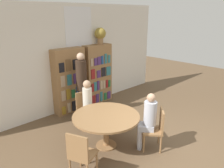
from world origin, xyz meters
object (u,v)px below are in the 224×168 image
Objects in this scene: seated_reader_left at (88,103)px; seated_reader_right at (148,118)px; chair_left_side at (85,108)px; flower_vase at (100,34)px; bookshelf_right at (98,74)px; reading_table at (106,120)px; librarian_standing at (81,79)px; bookshelf_left at (69,81)px; chair_far_side at (156,127)px; chair_near_camera at (81,153)px.

seated_reader_right is at bearing 117.10° from seated_reader_left.
flower_vase is at bearing -131.40° from chair_left_side.
reading_table is (-1.50, -2.02, -0.29)m from bookshelf_right.
reading_table is 1.67m from librarian_standing.
seated_reader_right reaches higher than reading_table.
chair_left_side is (-0.23, -1.01, -0.42)m from bookshelf_left.
reading_table is 1.12× the size of seated_reader_left.
reading_table is 0.85m from seated_reader_left.
flower_vase is (1.18, 0.00, 1.21)m from bookshelf_left.
seated_reader_right is at bearing -87.75° from bookshelf_left.
chair_left_side is at bearing -141.48° from bookshelf_right.
flower_vase is (0.14, 0.00, 1.21)m from bookshelf_right.
chair_near_camera is at bearing 126.00° from chair_far_side.
seated_reader_left reaches higher than chair_far_side.
bookshelf_left is 3.72× the size of flower_vase.
seated_reader_left is 1.01× the size of seated_reader_right.
bookshelf_left reaches higher than seated_reader_right.
bookshelf_right is 1.12m from librarian_standing.
chair_near_camera is 0.71× the size of seated_reader_left.
seated_reader_right is (1.52, -0.24, 0.20)m from chair_near_camera.
reading_table is 1.04m from chair_left_side.
seated_reader_right is (0.56, -0.64, 0.07)m from reading_table.
librarian_standing is at bearing -155.77° from flower_vase.
reading_table is 1.14× the size of seated_reader_right.
seated_reader_left is 1.52m from seated_reader_right.
chair_far_side is 2.38m from librarian_standing.
librarian_standing is (0.29, 0.51, 0.59)m from chair_left_side.
chair_near_camera is (-1.41, -2.43, -0.42)m from bookshelf_left.
bookshelf_right is 1.04× the size of librarian_standing.
chair_near_camera is at bearing -135.27° from bookshelf_right.
bookshelf_right is 2.07× the size of chair_left_side.
seated_reader_left is (-1.31, -1.19, -0.22)m from bookshelf_right.
flower_vase reaches higher than librarian_standing.
bookshelf_left reaches higher than librarian_standing.
bookshelf_left is at bearing 96.59° from librarian_standing.
reading_table is 1.58× the size of chair_near_camera.
chair_near_camera is 1.68m from chair_far_side.
chair_far_side is (-0.82, -2.80, -0.42)m from bookshelf_right.
bookshelf_right is 2.84m from seated_reader_right.
chair_near_camera and chair_far_side have the same top height.
bookshelf_left is at bearing -89.94° from seated_reader_left.
bookshelf_left is 1.69m from flower_vase.
reading_table is at bearing -128.97° from flower_vase.
librarian_standing is at bearing 50.05° from seated_reader_right.
chair_near_camera is 1.55m from seated_reader_right.
reading_table is 0.79× the size of librarian_standing.
chair_near_camera is 0.50× the size of librarian_standing.
librarian_standing is at bearing 52.94° from chair_far_side.
seated_reader_right is 0.70× the size of librarian_standing.
seated_reader_left is at bearing 63.10° from seated_reader_right.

